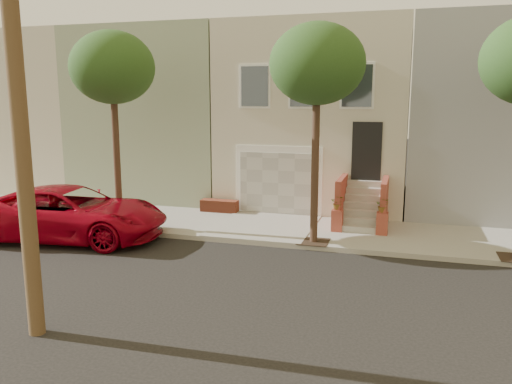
% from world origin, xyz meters
% --- Properties ---
extents(ground, '(90.00, 90.00, 0.00)m').
position_xyz_m(ground, '(0.00, 0.00, 0.00)').
color(ground, black).
rests_on(ground, ground).
extents(sidewalk, '(40.00, 3.70, 0.15)m').
position_xyz_m(sidewalk, '(0.00, 5.35, 0.07)').
color(sidewalk, gray).
rests_on(sidewalk, ground).
extents(house_row, '(33.10, 11.70, 7.00)m').
position_xyz_m(house_row, '(0.00, 11.19, 3.64)').
color(house_row, beige).
rests_on(house_row, sidewalk).
extents(tree_left, '(2.70, 2.57, 6.30)m').
position_xyz_m(tree_left, '(-5.50, 3.90, 5.26)').
color(tree_left, '#2D2116').
rests_on(tree_left, sidewalk).
extents(tree_mid, '(2.70, 2.57, 6.30)m').
position_xyz_m(tree_mid, '(1.00, 3.90, 5.26)').
color(tree_mid, '#2D2116').
rests_on(tree_mid, sidewalk).
extents(pickup_truck, '(6.26, 3.48, 1.66)m').
position_xyz_m(pickup_truck, '(-6.42, 2.57, 0.83)').
color(pickup_truck, '#990216').
rests_on(pickup_truck, ground).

